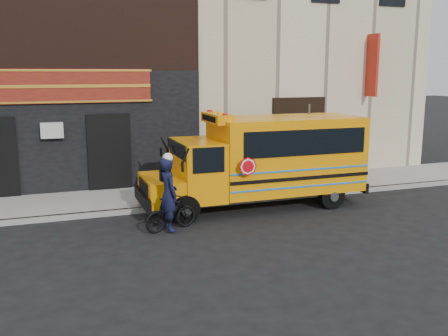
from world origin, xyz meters
TOP-DOWN VIEW (x-y plane):
  - ground at (0.00, 0.00)m, footprint 120.00×120.00m
  - curb at (0.00, 2.60)m, footprint 40.00×0.20m
  - sidewalk at (0.00, 4.10)m, footprint 40.00×3.00m
  - building at (-0.04, 10.45)m, footprint 20.00×10.70m
  - school_bus at (1.13, 2.09)m, footprint 6.90×2.42m
  - sign_pole at (3.07, 2.94)m, footprint 0.07×0.27m
  - bicycle at (-2.20, 0.66)m, footprint 1.58×0.87m
  - cyclist at (-2.28, 0.59)m, footprint 0.57×0.77m

SIDE VIEW (x-z plane):
  - ground at x=0.00m, z-range 0.00..0.00m
  - curb at x=0.00m, z-range 0.00..0.15m
  - sidewalk at x=0.00m, z-range 0.00..0.15m
  - bicycle at x=-2.20m, z-range 0.00..0.91m
  - cyclist at x=-2.28m, z-range 0.00..1.92m
  - school_bus at x=1.13m, z-range 0.05..2.97m
  - sign_pole at x=3.07m, z-range 0.16..3.22m
  - building at x=-0.04m, z-range 0.13..12.13m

